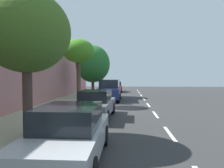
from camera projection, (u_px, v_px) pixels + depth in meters
ground at (111, 107)px, 16.02m from camera, size 60.80×60.80×0.00m
sidewalk at (64, 105)px, 16.26m from camera, size 3.96×38.00×0.13m
curb_edge at (91, 106)px, 16.12m from camera, size 0.16×38.00×0.13m
lane_stripe_centre at (148, 105)px, 16.91m from camera, size 0.14×35.80×0.01m
lane_stripe_bike_edge at (110, 107)px, 16.02m from camera, size 0.12×38.00×0.01m
building_facade at (35, 64)px, 16.29m from camera, size 0.50×38.00×6.47m
parked_sedan_red_nearest at (116, 87)px, 30.94m from camera, size 2.01×4.48×1.52m
parked_suv_dark_blue_second at (110, 90)px, 19.71m from camera, size 2.00×4.71×1.99m
parked_sedan_grey_mid at (96, 104)px, 11.79m from camera, size 1.99×4.48×1.52m
parked_sedan_silver_far at (70, 134)px, 5.75m from camera, size 1.86×4.41×1.52m
bicycle_at_curb at (107, 93)px, 24.89m from camera, size 1.65×0.61×0.72m
cyclist_with_backpack at (106, 87)px, 25.33m from camera, size 0.52×0.56×1.73m
street_tree_near_cyclist at (93, 64)px, 23.18m from camera, size 3.74×3.74×5.55m
street_tree_mid_block at (78, 52)px, 16.27m from camera, size 2.42×2.42×5.04m
street_tree_far_end at (27, 33)px, 7.82m from camera, size 3.25×3.25×5.33m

